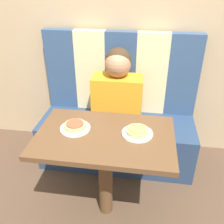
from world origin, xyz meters
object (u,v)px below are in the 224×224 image
at_px(pizza_left, 75,125).
at_px(pizza_right, 137,131).
at_px(person, 117,88).
at_px(plate_left, 75,128).
at_px(plate_right, 137,133).

bearing_deg(pizza_left, pizza_right, 0.00).
relative_size(person, pizza_left, 4.50).
xyz_separation_m(person, pizza_right, (0.21, -0.60, -0.02)).
relative_size(plate_left, pizza_right, 1.36).
relative_size(plate_left, plate_right, 1.00).
bearing_deg(person, pizza_right, -70.96).
height_order(plate_left, pizza_right, pizza_right).
distance_m(plate_left, pizza_left, 0.02).
bearing_deg(plate_right, pizza_right, -90.00).
distance_m(person, plate_right, 0.63).
bearing_deg(person, plate_right, -70.96).
height_order(plate_right, pizza_left, pizza_left).
distance_m(plate_left, plate_right, 0.41).
height_order(plate_left, pizza_left, pizza_left).
bearing_deg(person, pizza_left, -109.04).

